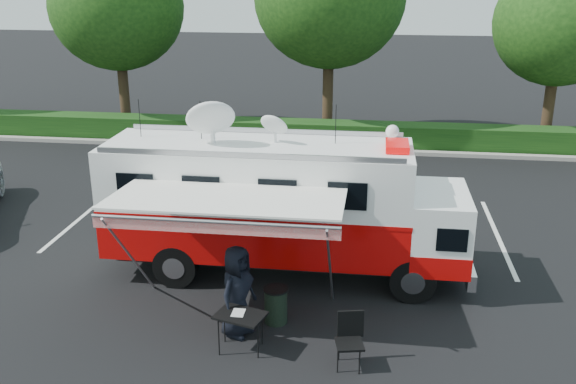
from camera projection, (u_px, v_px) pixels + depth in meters
name	position (u px, v px, depth m)	size (l,w,h in m)	color
ground_plane	(285.00, 272.00, 15.56)	(120.00, 120.00, 0.00)	black
back_border	(357.00, 20.00, 25.83)	(60.00, 6.14, 8.87)	#9E998E
stall_lines	(282.00, 225.00, 18.43)	(24.12, 5.50, 0.01)	silver
command_truck	(282.00, 205.00, 14.99)	(8.50, 2.34, 4.08)	black
awning	(226.00, 204.00, 12.53)	(4.64, 2.41, 2.81)	white
person	(239.00, 333.00, 12.98)	(0.93, 0.60, 1.90)	black
folding_table	(240.00, 316.00, 12.18)	(1.06, 0.87, 0.78)	black
folding_chair	(350.00, 334.00, 11.79)	(0.58, 0.61, 1.04)	black
trash_bin	(276.00, 305.00, 13.27)	(0.51, 0.51, 0.77)	black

